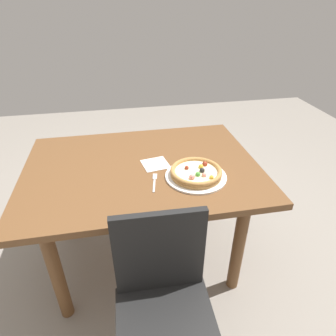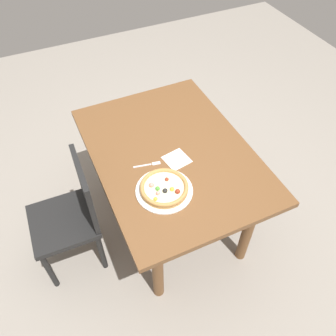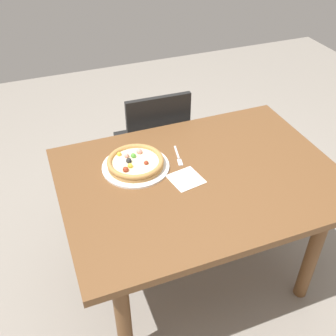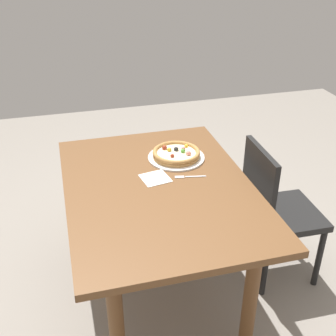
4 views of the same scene
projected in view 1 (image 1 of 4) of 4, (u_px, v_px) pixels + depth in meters
ground_plane at (147, 257)px, 2.01m from camera, size 6.00×6.00×0.00m
dining_table at (143, 181)px, 1.68m from camera, size 1.30×0.94×0.74m
chair_near at (164, 305)px, 1.19m from camera, size 0.41×0.41×0.87m
plate at (196, 176)px, 1.52m from camera, size 0.32×0.32×0.01m
pizza at (196, 172)px, 1.51m from camera, size 0.27×0.27×0.05m
fork at (155, 181)px, 1.49m from camera, size 0.05×0.16×0.00m
napkin at (155, 164)px, 1.63m from camera, size 0.16×0.16×0.00m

